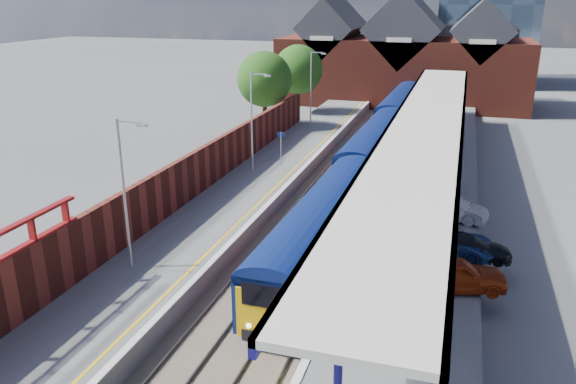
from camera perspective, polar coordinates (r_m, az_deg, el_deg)
name	(u,v)px	position (r m, az deg, el deg)	size (l,w,h in m)	color
ground	(361,162)	(46.72, 7.43, 3.09)	(240.00, 240.00, 0.00)	#5B5B5E
ballast_bed	(334,201)	(37.37, 4.71, -0.94)	(6.00, 76.00, 0.06)	#473D33
rails	(334,200)	(37.34, 4.71, -0.82)	(4.51, 76.00, 0.14)	slate
left_platform	(256,187)	(38.68, -3.24, 0.54)	(5.00, 76.00, 1.00)	#565659
right_platform	(427,204)	(36.49, 13.96, -1.20)	(6.00, 76.00, 1.00)	#565659
coping_left	(289,183)	(37.80, 0.09, 0.96)	(0.30, 76.00, 0.05)	silver
coping_right	(382,192)	(36.54, 9.57, 0.02)	(0.30, 76.00, 0.05)	silver
yellow_line	(280,182)	(37.97, -0.78, 1.01)	(0.14, 76.00, 0.01)	yellow
train	(390,124)	(51.33, 10.28, 6.86)	(3.21, 65.96, 3.45)	#0C1B56
canopy	(427,123)	(37.08, 13.96, 6.80)	(4.50, 52.00, 4.48)	navy
lamp_post_b	(126,186)	(25.77, -16.12, 0.59)	(1.48, 0.18, 7.00)	#A5A8AA
lamp_post_c	(253,116)	(39.61, -3.53, 7.72)	(1.48, 0.18, 7.00)	#A5A8AA
lamp_post_d	(312,84)	(54.64, 2.48, 10.95)	(1.48, 0.18, 7.00)	#A5A8AA
platform_sign	(281,143)	(41.53, -0.72, 5.04)	(0.55, 0.08, 2.50)	#A5A8AA
brick_wall	(176,185)	(33.53, -11.32, 0.72)	(0.35, 50.00, 3.86)	maroon
station_building	(403,59)	(73.04, 11.61, 13.07)	(30.00, 12.12, 13.78)	maroon
tree_near	(266,81)	(53.77, -2.29, 11.21)	(5.20, 5.20, 8.10)	#382314
tree_far	(299,71)	(61.02, 1.17, 12.19)	(5.20, 5.20, 8.10)	#382314
parked_car_red	(456,274)	(25.21, 16.68, -7.96)	(1.72, 4.27, 1.45)	#942A0C
parked_car_silver	(451,208)	(32.81, 16.20, -1.58)	(1.40, 4.03, 1.33)	#BABABF
parked_car_dark	(470,248)	(28.27, 17.99, -5.41)	(1.58, 3.89, 1.13)	black
parked_car_blue	(447,241)	(28.51, 15.86, -4.77)	(2.18, 4.73, 1.31)	navy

